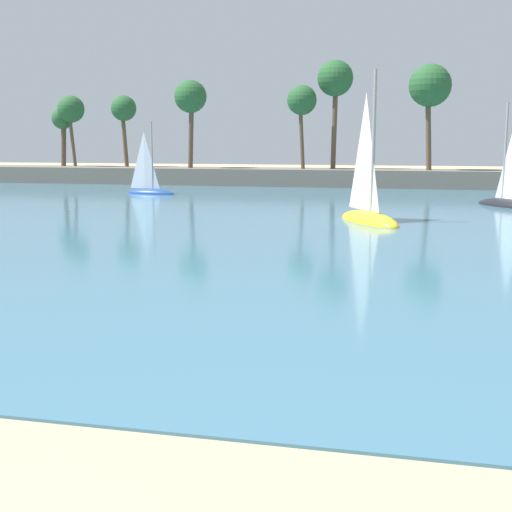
# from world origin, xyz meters

# --- Properties ---
(sea) EXTENTS (220.00, 101.49, 0.06)m
(sea) POSITION_xyz_m (0.00, 57.48, 0.03)
(sea) COLOR teal
(sea) RESTS_ON ground
(palm_headland) EXTENTS (101.69, 6.37, 12.86)m
(palm_headland) POSITION_xyz_m (2.77, 68.20, 3.41)
(palm_headland) COLOR slate
(palm_headland) RESTS_ON ground
(sailboat_near_shore) EXTENTS (4.35, 5.39, 7.84)m
(sailboat_near_shore) POSITION_xyz_m (12.43, 48.70, 0.77)
(sailboat_near_shore) COLOR black
(sailboat_near_shore) RESTS_ON sea
(sailboat_mid_bay) EXTENTS (4.79, 2.02, 6.73)m
(sailboat_mid_bay) POSITION_xyz_m (-16.80, 53.95, 0.67)
(sailboat_mid_bay) COLOR #234793
(sailboat_mid_bay) RESTS_ON sea
(sailboat_toward_headland) EXTENTS (4.83, 6.46, 9.21)m
(sailboat_toward_headland) POSITION_xyz_m (3.49, 36.98, 0.89)
(sailboat_toward_headland) COLOR yellow
(sailboat_toward_headland) RESTS_ON sea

